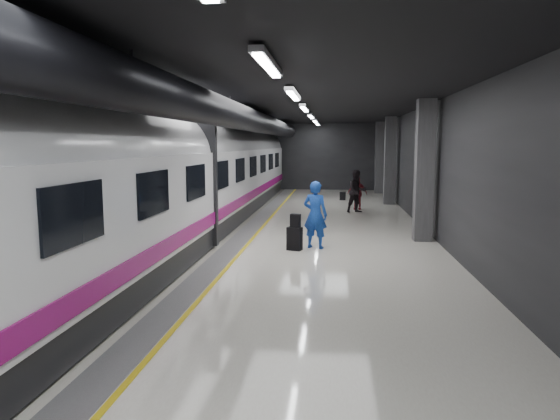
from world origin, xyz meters
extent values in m
plane|color=white|center=(0.00, 0.00, 0.00)|extent=(40.00, 40.00, 0.00)
cube|color=black|center=(0.00, 0.00, 4.50)|extent=(10.00, 40.00, 0.02)
cube|color=#28282B|center=(0.00, 20.00, 2.25)|extent=(10.00, 0.02, 4.50)
cube|color=#28282B|center=(-5.00, 0.00, 2.25)|extent=(0.02, 40.00, 4.50)
cube|color=#28282B|center=(5.00, 0.00, 2.25)|extent=(0.02, 40.00, 4.50)
cube|color=slate|center=(-1.35, 0.00, 0.01)|extent=(0.65, 39.80, 0.01)
cube|color=yellow|center=(-0.95, 0.00, 0.01)|extent=(0.10, 39.80, 0.01)
cylinder|color=black|center=(-1.30, 0.00, 3.95)|extent=(0.80, 38.00, 0.80)
cube|color=silver|center=(0.60, -6.00, 4.40)|extent=(0.22, 2.60, 0.10)
cube|color=silver|center=(0.60, -1.00, 4.40)|extent=(0.22, 2.60, 0.10)
cube|color=silver|center=(0.60, 4.00, 4.40)|extent=(0.22, 2.60, 0.10)
cube|color=silver|center=(0.60, 9.00, 4.40)|extent=(0.22, 2.60, 0.10)
cube|color=silver|center=(0.60, 14.00, 4.40)|extent=(0.22, 2.60, 0.10)
cube|color=silver|center=(0.60, 18.00, 4.40)|extent=(0.22, 2.60, 0.10)
cube|color=#515154|center=(4.55, 2.00, 2.25)|extent=(0.55, 0.55, 4.50)
cube|color=#515154|center=(4.55, 12.00, 2.25)|extent=(0.55, 0.55, 4.50)
cube|color=#515154|center=(4.55, 18.00, 2.25)|extent=(0.55, 0.55, 4.50)
cube|color=black|center=(-3.25, 0.00, 0.35)|extent=(2.80, 38.00, 0.60)
cube|color=white|center=(-3.25, 0.00, 1.75)|extent=(2.90, 38.00, 2.20)
cylinder|color=white|center=(-3.25, 0.00, 2.70)|extent=(2.80, 38.00, 2.80)
cube|color=#900D66|center=(-1.78, 0.00, 0.95)|extent=(0.04, 38.00, 0.35)
cube|color=black|center=(-3.25, 0.00, 2.00)|extent=(3.05, 0.25, 3.80)
cube|color=black|center=(-1.78, -8.00, 2.15)|extent=(0.05, 1.60, 0.85)
cube|color=black|center=(-1.78, -5.00, 2.15)|extent=(0.05, 1.60, 0.85)
cube|color=black|center=(-1.78, -2.00, 2.15)|extent=(0.05, 1.60, 0.85)
cube|color=black|center=(-1.78, 1.00, 2.15)|extent=(0.05, 1.60, 0.85)
cube|color=black|center=(-1.78, 4.00, 2.15)|extent=(0.05, 1.60, 0.85)
cube|color=black|center=(-1.78, 7.00, 2.15)|extent=(0.05, 1.60, 0.85)
cube|color=black|center=(-1.78, 10.00, 2.15)|extent=(0.05, 1.60, 0.85)
cube|color=black|center=(-1.78, 13.00, 2.15)|extent=(0.05, 1.60, 0.85)
cube|color=black|center=(-1.78, 16.00, 2.15)|extent=(0.05, 1.60, 0.85)
imported|color=blue|center=(1.15, 0.41, 1.01)|extent=(0.85, 0.68, 2.02)
cube|color=black|center=(0.57, 0.04, 0.34)|extent=(0.48, 0.38, 0.68)
cube|color=black|center=(0.59, 0.03, 0.88)|extent=(0.32, 0.23, 0.39)
imported|color=black|center=(2.74, 8.47, 0.97)|extent=(1.17, 1.08, 1.94)
imported|color=maroon|center=(2.81, 9.63, 0.78)|extent=(0.94, 0.45, 1.56)
cube|color=black|center=(2.19, 13.57, 0.23)|extent=(0.34, 0.25, 0.45)
camera|label=1|loc=(1.70, -14.31, 3.09)|focal=32.00mm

